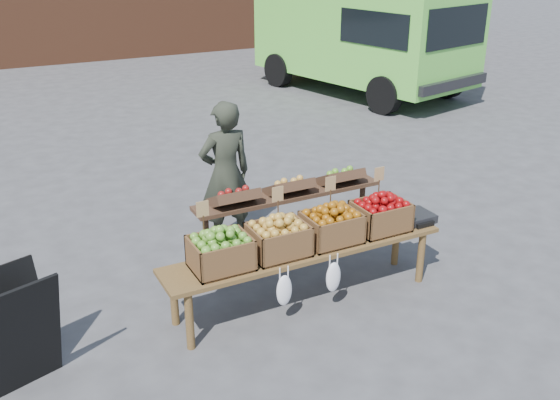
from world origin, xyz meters
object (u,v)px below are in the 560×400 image
chalkboard_sign (13,333)px  display_bench (305,275)px  crate_russet_pears (278,240)px  weighing_scale (415,217)px  crate_golden_apples (221,253)px  crate_green_apples (380,216)px  delivery_van (361,39)px  vendor (225,174)px  crate_red_apples (331,227)px  back_table (289,218)px

chalkboard_sign → display_bench: 2.52m
crate_russet_pears → weighing_scale: 1.53m
crate_golden_apples → crate_green_apples: same height
chalkboard_sign → crate_golden_apples: size_ratio=1.90×
crate_golden_apples → weighing_scale: (2.08, 0.00, -0.10)m
delivery_van → crate_green_apples: size_ratio=10.14×
delivery_van → weighing_scale: 8.05m
vendor → crate_russet_pears: vendor is taller
display_bench → crate_green_apples: crate_green_apples is taller
vendor → chalkboard_sign: bearing=33.3°
crate_green_apples → weighing_scale: (0.43, 0.00, -0.10)m
crate_red_apples → chalkboard_sign: bearing=-179.1°
crate_red_apples → weighing_scale: (0.97, 0.00, -0.10)m
back_table → crate_green_apples: (0.61, -0.72, 0.19)m
delivery_van → crate_green_apples: delivery_van is taller
delivery_van → back_table: size_ratio=2.41×
crate_golden_apples → display_bench: bearing=0.0°
back_table → crate_red_apples: bearing=-85.2°
back_table → crate_red_apples: size_ratio=4.20×
chalkboard_sign → weighing_scale: bearing=-18.1°
chalkboard_sign → crate_green_apples: 3.34m
vendor → crate_green_apples: size_ratio=3.23×
chalkboard_sign → crate_green_apples: size_ratio=1.90×
delivery_van → crate_green_apples: 8.26m
vendor → back_table: vendor is taller
back_table → display_bench: bearing=-106.6°
back_table → crate_red_apples: 0.75m
display_bench → vendor: bearing=95.7°
back_table → chalkboard_sign: bearing=-164.3°
crate_green_apples → delivery_van: bearing=57.2°
crate_golden_apples → chalkboard_sign: bearing=-178.5°
crate_green_apples → weighing_scale: 0.44m
vendor → back_table: (0.36, -0.77, -0.29)m
back_table → crate_green_apples: 0.96m
crate_golden_apples → crate_red_apples: 1.10m
back_table → weighing_scale: back_table is taller
chalkboard_sign → back_table: back_table is taller
chalkboard_sign → crate_russet_pears: chalkboard_sign is taller
back_table → crate_red_apples: back_table is taller
crate_golden_apples → weighing_scale: crate_golden_apples is taller
crate_red_apples → crate_green_apples: (0.55, 0.00, 0.00)m
crate_golden_apples → weighing_scale: bearing=0.0°
delivery_van → weighing_scale: delivery_van is taller
crate_red_apples → weighing_scale: size_ratio=1.47×
crate_golden_apples → vendor: bearing=65.7°
chalkboard_sign → weighing_scale: chalkboard_sign is taller
display_bench → crate_green_apples: bearing=0.0°
delivery_van → display_bench: delivery_van is taller
crate_golden_apples → crate_russet_pears: bearing=0.0°
delivery_van → chalkboard_sign: size_ratio=5.33×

